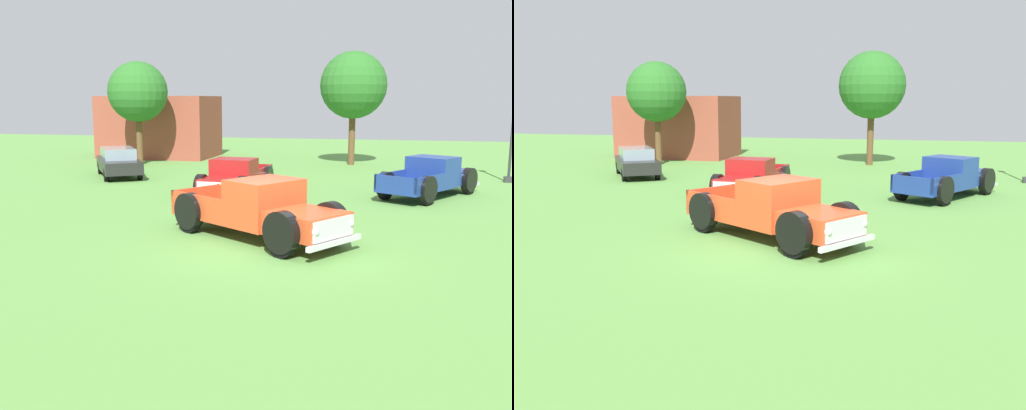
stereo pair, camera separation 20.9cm
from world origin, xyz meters
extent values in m
plane|color=#5B9342|center=(0.00, 0.00, 0.00)|extent=(80.00, 80.00, 0.00)
cube|color=#D14723|center=(0.88, -0.07, 0.69)|extent=(2.21, 2.22, 0.58)
cube|color=silver|center=(1.57, -0.52, 0.69)|extent=(0.84, 1.25, 0.49)
sphere|color=silver|center=(1.90, 0.04, 0.72)|extent=(0.21, 0.21, 0.21)
sphere|color=silver|center=(1.20, -1.04, 0.72)|extent=(0.21, 0.21, 0.21)
cube|color=#D14723|center=(-0.36, 0.74, 1.01)|extent=(2.12, 2.24, 1.22)
cube|color=#8C9EA8|center=(0.18, 0.39, 1.28)|extent=(0.87, 1.31, 0.54)
cube|color=#D14723|center=(-1.87, 1.72, 0.46)|extent=(2.83, 2.70, 0.11)
cube|color=#D14723|center=(-1.41, 2.43, 0.80)|extent=(1.91, 1.28, 0.58)
cube|color=#D14723|center=(-2.33, 1.01, 0.80)|extent=(1.91, 1.28, 0.58)
cube|color=#D14723|center=(-2.77, 2.30, 0.80)|extent=(1.04, 1.53, 0.58)
cylinder|color=black|center=(1.37, 0.68, 0.40)|extent=(0.80, 0.63, 0.81)
cylinder|color=#B7B7BC|center=(1.37, 0.68, 0.40)|extent=(0.41, 0.39, 0.32)
cylinder|color=black|center=(1.37, 0.68, 0.61)|extent=(1.02, 0.80, 1.02)
cylinder|color=black|center=(0.40, -0.82, 0.40)|extent=(0.80, 0.63, 0.81)
cylinder|color=#B7B7BC|center=(0.39, -0.83, 0.40)|extent=(0.41, 0.39, 0.32)
cylinder|color=black|center=(0.40, -0.82, 0.61)|extent=(1.02, 0.80, 1.02)
cylinder|color=black|center=(-1.61, 2.61, 0.40)|extent=(0.80, 0.63, 0.81)
cylinder|color=#B7B7BC|center=(-1.61, 2.62, 0.40)|extent=(0.41, 0.39, 0.32)
cylinder|color=black|center=(-1.61, 2.61, 0.61)|extent=(1.02, 0.80, 1.02)
cylinder|color=black|center=(-2.58, 1.12, 0.40)|extent=(0.80, 0.63, 0.81)
cylinder|color=#B7B7BC|center=(-2.59, 1.11, 0.40)|extent=(0.41, 0.39, 0.32)
cylinder|color=black|center=(-2.58, 1.12, 0.61)|extent=(1.02, 0.80, 1.02)
cube|color=silver|center=(1.60, -0.54, 0.36)|extent=(1.14, 1.68, 0.13)
cube|color=maroon|center=(-3.05, 5.81, 0.62)|extent=(1.53, 1.52, 0.52)
cube|color=silver|center=(-3.09, 5.08, 0.62)|extent=(1.30, 0.14, 0.44)
sphere|color=silver|center=(-2.52, 5.06, 0.65)|extent=(0.19, 0.19, 0.19)
sphere|color=silver|center=(-3.67, 5.14, 0.65)|extent=(0.19, 0.19, 0.19)
cube|color=maroon|center=(-2.96, 7.14, 0.91)|extent=(1.67, 1.34, 1.09)
cube|color=#8C9EA8|center=(-3.00, 6.56, 1.15)|extent=(1.37, 0.13, 0.48)
cube|color=maroon|center=(-2.85, 8.75, 0.41)|extent=(1.72, 2.10, 0.10)
cube|color=maroon|center=(-2.10, 8.70, 0.72)|extent=(0.21, 2.00, 0.52)
cube|color=maroon|center=(-3.61, 8.80, 0.72)|extent=(0.21, 2.00, 0.52)
cube|color=maroon|center=(-2.79, 9.71, 0.72)|extent=(1.59, 0.18, 0.52)
cylinder|color=black|center=(-2.25, 5.76, 0.36)|extent=(0.26, 0.73, 0.72)
cylinder|color=#B7B7BC|center=(-2.24, 5.76, 0.36)|extent=(0.25, 0.30, 0.29)
cylinder|color=black|center=(-2.25, 5.76, 0.54)|extent=(0.33, 0.93, 0.91)
cylinder|color=black|center=(-3.84, 5.86, 0.36)|extent=(0.26, 0.73, 0.72)
cylinder|color=#B7B7BC|center=(-3.85, 5.86, 0.36)|extent=(0.25, 0.30, 0.29)
cylinder|color=black|center=(-3.84, 5.86, 0.54)|extent=(0.33, 0.93, 0.91)
cylinder|color=black|center=(-2.04, 8.94, 0.36)|extent=(0.26, 0.73, 0.72)
cylinder|color=#B7B7BC|center=(-2.03, 8.93, 0.36)|extent=(0.25, 0.30, 0.29)
cylinder|color=black|center=(-2.04, 8.94, 0.54)|extent=(0.33, 0.93, 0.91)
cylinder|color=black|center=(-3.64, 9.04, 0.36)|extent=(0.26, 0.73, 0.72)
cylinder|color=#B7B7BC|center=(-3.65, 9.04, 0.36)|extent=(0.25, 0.30, 0.29)
cylinder|color=black|center=(-3.64, 9.04, 0.54)|extent=(0.33, 0.93, 0.91)
cube|color=silver|center=(-3.10, 5.04, 0.33)|extent=(1.74, 0.21, 0.11)
cube|color=navy|center=(5.11, 10.16, 0.65)|extent=(2.06, 2.06, 0.55)
cube|color=silver|center=(5.50, 10.82, 0.65)|extent=(1.20, 0.75, 0.46)
sphere|color=silver|center=(4.98, 11.11, 0.68)|extent=(0.20, 0.20, 0.20)
sphere|color=silver|center=(6.01, 10.49, 0.68)|extent=(0.20, 0.20, 0.20)
cube|color=navy|center=(4.39, 8.97, 0.95)|extent=(2.09, 1.97, 1.14)
cube|color=#8C9EA8|center=(4.70, 9.49, 1.20)|extent=(1.25, 0.78, 0.50)
cube|color=navy|center=(3.52, 7.52, 0.43)|extent=(2.50, 2.65, 0.10)
cube|color=navy|center=(2.84, 7.93, 0.75)|extent=(1.15, 1.83, 0.55)
cube|color=navy|center=(4.19, 7.11, 0.75)|extent=(1.15, 1.83, 0.55)
cube|color=navy|center=(3.00, 6.66, 0.75)|extent=(1.46, 0.93, 0.55)
cylinder|color=black|center=(4.39, 10.59, 0.38)|extent=(0.58, 0.76, 0.76)
cylinder|color=#B7B7BC|center=(4.38, 10.60, 0.38)|extent=(0.36, 0.38, 0.30)
cylinder|color=black|center=(4.39, 10.59, 0.57)|extent=(0.73, 0.96, 0.95)
cylinder|color=black|center=(5.82, 9.73, 0.38)|extent=(0.58, 0.76, 0.76)
cylinder|color=#B7B7BC|center=(5.83, 9.72, 0.38)|extent=(0.36, 0.38, 0.30)
cylinder|color=black|center=(5.82, 9.73, 0.57)|extent=(0.73, 0.96, 0.95)
cylinder|color=black|center=(2.67, 7.74, 0.38)|extent=(0.58, 0.76, 0.76)
cylinder|color=#B7B7BC|center=(2.66, 7.74, 0.38)|extent=(0.36, 0.38, 0.30)
cylinder|color=black|center=(2.67, 7.74, 0.57)|extent=(0.73, 0.96, 0.95)
cylinder|color=black|center=(4.10, 6.88, 0.38)|extent=(0.58, 0.76, 0.76)
cylinder|color=#B7B7BC|center=(4.11, 6.87, 0.38)|extent=(0.36, 0.38, 0.30)
cylinder|color=black|center=(4.10, 6.88, 0.57)|extent=(0.73, 0.96, 0.95)
cube|color=silver|center=(5.52, 10.85, 0.34)|extent=(1.60, 1.02, 0.12)
cube|color=black|center=(-9.82, 11.26, 0.58)|extent=(3.72, 4.39, 0.57)
cube|color=#7F939E|center=(-9.90, 11.37, 1.13)|extent=(2.48, 2.72, 0.52)
cylinder|color=black|center=(-8.41, 10.51, 0.30)|extent=(0.49, 0.61, 0.60)
cylinder|color=black|center=(-9.66, 9.67, 0.30)|extent=(0.49, 0.61, 0.60)
cylinder|color=black|center=(-9.98, 12.85, 0.30)|extent=(0.49, 0.61, 0.60)
cylinder|color=black|center=(-11.23, 12.01, 0.30)|extent=(0.49, 0.61, 0.60)
cube|color=#2D2D33|center=(8.00, 13.61, 0.12)|extent=(0.36, 0.36, 0.25)
cylinder|color=#2D2D33|center=(8.00, 13.61, 2.15)|extent=(0.12, 0.12, 3.80)
cylinder|color=orange|center=(-4.50, 10.70, 0.42)|extent=(0.56, 0.56, 0.85)
cylinder|color=black|center=(-4.50, 10.70, 0.90)|extent=(0.59, 0.59, 0.10)
cylinder|color=brown|center=(0.64, 19.03, 1.52)|extent=(0.36, 0.36, 3.05)
sphere|color=#286623|center=(0.64, 19.03, 4.44)|extent=(3.72, 3.72, 3.72)
cylinder|color=brown|center=(-11.12, 16.46, 1.41)|extent=(0.36, 0.36, 2.82)
sphere|color=#286623|center=(-11.12, 16.46, 4.08)|extent=(3.36, 3.36, 3.36)
cube|color=brown|center=(-11.72, 20.93, 1.93)|extent=(6.95, 4.61, 3.86)
camera|label=1|loc=(2.76, -13.41, 3.65)|focal=39.66mm
camera|label=2|loc=(2.96, -13.36, 3.65)|focal=39.66mm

